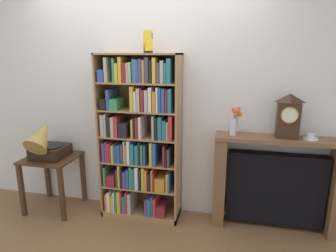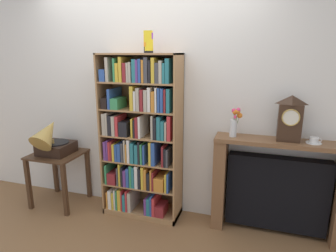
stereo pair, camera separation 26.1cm
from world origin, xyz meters
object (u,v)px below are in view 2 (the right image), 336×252
(fireplace_mantel, at_px, (277,188))
(teacup_with_saucer, at_px, (314,141))
(gramophone, at_px, (51,139))
(cup_stack, at_px, (148,42))
(mantel_clock, at_px, (290,118))
(bookshelf, at_px, (140,140))
(flower_vase, at_px, (235,122))
(side_table_left, at_px, (58,165))

(fireplace_mantel, height_order, teacup_with_saucer, teacup_with_saucer)
(gramophone, height_order, fireplace_mantel, gramophone)
(cup_stack, relative_size, teacup_with_saucer, 1.53)
(cup_stack, height_order, mantel_clock, cup_stack)
(mantel_clock, bearing_deg, teacup_with_saucer, 0.65)
(bookshelf, relative_size, fireplace_mantel, 1.44)
(bookshelf, distance_m, flower_vase, 1.01)
(gramophone, relative_size, fireplace_mantel, 0.41)
(cup_stack, bearing_deg, fireplace_mantel, 3.90)
(bookshelf, bearing_deg, teacup_with_saucer, 1.50)
(mantel_clock, xyz_separation_m, flower_vase, (-0.49, 0.00, -0.07))
(cup_stack, distance_m, mantel_clock, 1.52)
(fireplace_mantel, xyz_separation_m, mantel_clock, (0.05, -0.03, 0.71))
(gramophone, distance_m, fireplace_mantel, 2.48)
(cup_stack, xyz_separation_m, mantel_clock, (1.35, 0.06, -0.68))
(side_table_left, bearing_deg, flower_vase, 3.60)
(bookshelf, xyz_separation_m, gramophone, (-1.03, -0.15, -0.04))
(bookshelf, xyz_separation_m, fireplace_mantel, (1.42, 0.07, -0.38))
(bookshelf, height_order, teacup_with_saucer, bookshelf)
(cup_stack, xyz_separation_m, flower_vase, (0.86, 0.06, -0.75))
(bookshelf, distance_m, fireplace_mantel, 1.47)
(fireplace_mantel, bearing_deg, cup_stack, -176.10)
(fireplace_mantel, xyz_separation_m, teacup_with_saucer, (0.27, -0.02, 0.52))
(teacup_with_saucer, bearing_deg, gramophone, -175.82)
(gramophone, xyz_separation_m, mantel_clock, (2.50, 0.20, 0.37))
(gramophone, height_order, mantel_clock, mantel_clock)
(teacup_with_saucer, bearing_deg, fireplace_mantel, 174.93)
(gramophone, relative_size, flower_vase, 1.72)
(side_table_left, height_order, fireplace_mantel, fireplace_mantel)
(cup_stack, xyz_separation_m, side_table_left, (-1.15, -0.06, -1.39))
(fireplace_mantel, xyz_separation_m, flower_vase, (-0.44, -0.02, 0.65))
(cup_stack, bearing_deg, mantel_clock, 2.63)
(flower_vase, bearing_deg, bookshelf, -177.46)
(fireplace_mantel, height_order, mantel_clock, mantel_clock)
(fireplace_mantel, bearing_deg, side_table_left, -176.47)
(cup_stack, distance_m, flower_vase, 1.14)
(bookshelf, xyz_separation_m, side_table_left, (-1.03, -0.08, -0.38))
(cup_stack, relative_size, flower_vase, 0.71)
(bookshelf, height_order, cup_stack, cup_stack)
(teacup_with_saucer, bearing_deg, bookshelf, -178.50)
(gramophone, xyz_separation_m, teacup_with_saucer, (2.72, 0.20, 0.18))
(mantel_clock, bearing_deg, cup_stack, -177.37)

